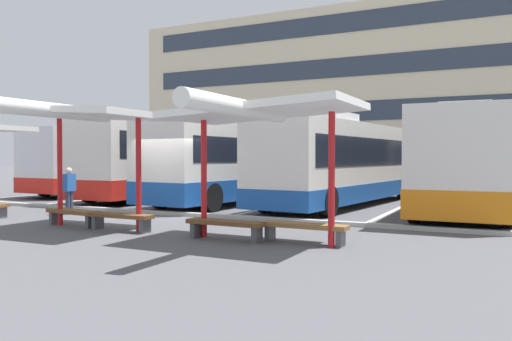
# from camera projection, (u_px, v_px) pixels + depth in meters

# --- Properties ---
(ground_plane) EXTENTS (160.00, 160.00, 0.00)m
(ground_plane) POSITION_uv_depth(u_px,v_px,m) (160.00, 215.00, 16.67)
(ground_plane) COLOR #515156
(terminal_building) EXTENTS (44.99, 11.41, 17.54)m
(terminal_building) POSITION_uv_depth(u_px,v_px,m) (386.00, 97.00, 46.83)
(terminal_building) COLOR beige
(terminal_building) RESTS_ON ground
(coach_bus_0) EXTENTS (3.06, 11.61, 3.61)m
(coach_bus_0) POSITION_uv_depth(u_px,v_px,m) (124.00, 161.00, 27.70)
(coach_bus_0) COLOR silver
(coach_bus_0) RESTS_ON ground
(coach_bus_1) EXTENTS (2.97, 12.13, 3.81)m
(coach_bus_1) POSITION_uv_depth(u_px,v_px,m) (174.00, 159.00, 24.60)
(coach_bus_1) COLOR silver
(coach_bus_1) RESTS_ON ground
(coach_bus_2) EXTENTS (3.56, 11.69, 3.53)m
(coach_bus_2) POSITION_uv_depth(u_px,v_px,m) (247.00, 164.00, 21.81)
(coach_bus_2) COLOR silver
(coach_bus_2) RESTS_ON ground
(coach_bus_3) EXTENTS (3.68, 11.48, 3.52)m
(coach_bus_3) POSITION_uv_depth(u_px,v_px,m) (344.00, 164.00, 20.10)
(coach_bus_3) COLOR silver
(coach_bus_3) RESTS_ON ground
(coach_bus_4) EXTENTS (2.79, 12.01, 3.65)m
(coach_bus_4) POSITION_uv_depth(u_px,v_px,m) (469.00, 163.00, 18.15)
(coach_bus_4) COLOR silver
(coach_bus_4) RESTS_ON ground
(lane_stripe_0) EXTENTS (0.16, 14.00, 0.01)m
(lane_stripe_0) POSITION_uv_depth(u_px,v_px,m) (79.00, 192.00, 27.98)
(lane_stripe_0) COLOR white
(lane_stripe_0) RESTS_ON ground
(lane_stripe_1) EXTENTS (0.16, 14.00, 0.01)m
(lane_stripe_1) POSITION_uv_depth(u_px,v_px,m) (142.00, 194.00, 26.05)
(lane_stripe_1) COLOR white
(lane_stripe_1) RESTS_ON ground
(lane_stripe_2) EXTENTS (0.16, 14.00, 0.01)m
(lane_stripe_2) POSITION_uv_depth(u_px,v_px,m) (216.00, 197.00, 24.12)
(lane_stripe_2) COLOR white
(lane_stripe_2) RESTS_ON ground
(lane_stripe_3) EXTENTS (0.16, 14.00, 0.01)m
(lane_stripe_3) POSITION_uv_depth(u_px,v_px,m) (302.00, 201.00, 22.19)
(lane_stripe_3) COLOR white
(lane_stripe_3) RESTS_ON ground
(lane_stripe_4) EXTENTS (0.16, 14.00, 0.01)m
(lane_stripe_4) POSITION_uv_depth(u_px,v_px,m) (405.00, 205.00, 20.26)
(lane_stripe_4) COLOR white
(lane_stripe_4) RESTS_ON ground
(waiting_shelter_1) EXTENTS (3.76, 5.10, 3.24)m
(waiting_shelter_1) POSITION_uv_depth(u_px,v_px,m) (89.00, 116.00, 13.33)
(waiting_shelter_1) COLOR red
(waiting_shelter_1) RESTS_ON ground
(bench_2) EXTENTS (1.91, 0.66, 0.45)m
(bench_2) POSITION_uv_depth(u_px,v_px,m) (73.00, 214.00, 14.05)
(bench_2) COLOR brown
(bench_2) RESTS_ON ground
(bench_3) EXTENTS (1.87, 0.43, 0.45)m
(bench_3) POSITION_uv_depth(u_px,v_px,m) (121.00, 218.00, 13.14)
(bench_3) COLOR brown
(bench_3) RESTS_ON ground
(waiting_shelter_2) EXTENTS (4.15, 4.53, 3.13)m
(waiting_shelter_2) POSITION_uv_depth(u_px,v_px,m) (259.00, 113.00, 11.17)
(waiting_shelter_2) COLOR red
(waiting_shelter_2) RESTS_ON ground
(bench_4) EXTENTS (1.95, 0.48, 0.45)m
(bench_4) POSITION_uv_depth(u_px,v_px,m) (225.00, 225.00, 11.73)
(bench_4) COLOR brown
(bench_4) RESTS_ON ground
(bench_5) EXTENTS (1.97, 0.46, 0.45)m
(bench_5) POSITION_uv_depth(u_px,v_px,m) (304.00, 228.00, 11.22)
(bench_5) COLOR brown
(bench_5) RESTS_ON ground
(platform_kerb) EXTENTS (44.00, 0.24, 0.12)m
(platform_kerb) POSITION_uv_depth(u_px,v_px,m) (164.00, 213.00, 16.87)
(platform_kerb) COLOR #ADADA8
(platform_kerb) RESTS_ON ground
(waiting_passenger_0) EXTENTS (0.29, 0.48, 1.55)m
(waiting_passenger_0) POSITION_uv_depth(u_px,v_px,m) (69.00, 188.00, 16.98)
(waiting_passenger_0) COLOR #33384C
(waiting_passenger_0) RESTS_ON ground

